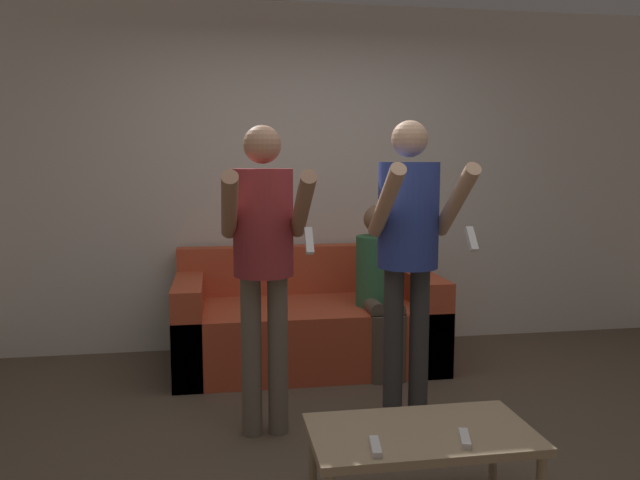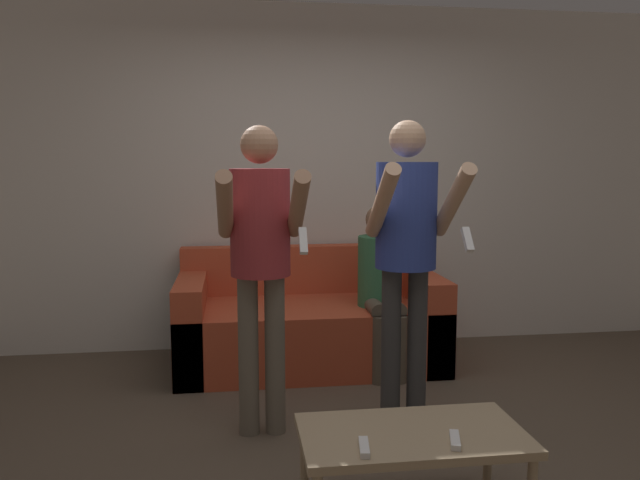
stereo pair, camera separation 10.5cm
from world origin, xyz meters
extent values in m
plane|color=brown|center=(0.00, 0.00, 0.00)|extent=(14.00, 14.00, 0.00)
cube|color=silver|center=(0.00, 2.05, 1.35)|extent=(6.40, 0.06, 2.70)
cube|color=#C64C2D|center=(-0.07, 1.51, 0.23)|extent=(1.89, 0.95, 0.46)
cube|color=#C64C2D|center=(-0.07, 1.90, 0.64)|extent=(1.89, 0.16, 0.37)
cube|color=#C64C2D|center=(-0.91, 1.51, 0.33)|extent=(0.20, 0.95, 0.66)
cube|color=#C64C2D|center=(0.78, 1.51, 0.33)|extent=(0.20, 0.95, 0.66)
cylinder|color=#6B6051|center=(-0.54, 0.38, 0.44)|extent=(0.11, 0.11, 0.88)
cylinder|color=#6B6051|center=(-0.39, 0.38, 0.44)|extent=(0.11, 0.11, 0.88)
cylinder|color=#9E2D33|center=(-0.47, 0.38, 1.16)|extent=(0.32, 0.32, 0.56)
sphere|color=#A87A5B|center=(-0.47, 0.38, 1.57)|extent=(0.20, 0.20, 0.20)
cylinder|color=#A87A5B|center=(-0.64, 0.16, 1.27)|extent=(0.08, 0.48, 0.36)
cylinder|color=#A87A5B|center=(-0.29, 0.16, 1.27)|extent=(0.08, 0.48, 0.36)
cube|color=white|center=(-0.29, -0.05, 1.12)|extent=(0.04, 0.10, 0.12)
cylinder|color=#383838|center=(0.25, 0.38, 0.45)|extent=(0.11, 0.11, 0.90)
cylinder|color=#383838|center=(0.40, 0.38, 0.45)|extent=(0.11, 0.11, 0.90)
cylinder|color=#2D429E|center=(0.33, 0.38, 1.19)|extent=(0.33, 0.33, 0.58)
sphere|color=tan|center=(0.33, 0.38, 1.61)|extent=(0.20, 0.20, 0.20)
cylinder|color=tan|center=(0.14, 0.17, 1.28)|extent=(0.08, 0.48, 0.40)
cylinder|color=tan|center=(0.52, 0.17, 1.28)|extent=(0.08, 0.48, 0.40)
cube|color=white|center=(0.52, -0.04, 1.11)|extent=(0.04, 0.10, 0.12)
cylinder|color=brown|center=(0.35, 1.05, 0.23)|extent=(0.11, 0.11, 0.46)
cylinder|color=brown|center=(0.48, 1.05, 0.23)|extent=(0.11, 0.11, 0.46)
cylinder|color=brown|center=(0.35, 1.21, 0.49)|extent=(0.11, 0.32, 0.11)
cylinder|color=brown|center=(0.48, 1.21, 0.49)|extent=(0.11, 0.32, 0.11)
cylinder|color=#337047|center=(0.42, 1.37, 0.71)|extent=(0.30, 0.30, 0.50)
sphere|color=brown|center=(0.42, 1.37, 1.08)|extent=(0.20, 0.20, 0.20)
cube|color=tan|center=(0.11, -0.54, 0.37)|extent=(0.93, 0.50, 0.04)
cylinder|color=tan|center=(-0.31, -0.33, 0.17)|extent=(0.04, 0.04, 0.35)
cylinder|color=tan|center=(0.53, -0.33, 0.17)|extent=(0.04, 0.04, 0.35)
cube|color=white|center=(-0.12, -0.68, 0.40)|extent=(0.06, 0.15, 0.02)
cube|color=white|center=(0.24, -0.67, 0.40)|extent=(0.08, 0.15, 0.02)
camera|label=1|loc=(-0.71, -2.89, 1.48)|focal=35.00mm
camera|label=2|loc=(-0.60, -2.91, 1.48)|focal=35.00mm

